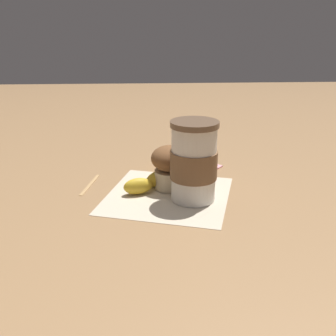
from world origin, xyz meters
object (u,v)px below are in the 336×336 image
object	(u,v)px
banana	(159,173)
sugar_packet	(211,167)
muffin	(170,165)
coffee_cup	(194,162)

from	to	relation	value
banana	sugar_packet	world-z (taller)	banana
sugar_packet	banana	bearing A→B (deg)	29.46
muffin	banana	bearing A→B (deg)	-63.22
coffee_cup	sugar_packet	distance (m)	0.19
muffin	sugar_packet	size ratio (longest dim) A/B	1.75
sugar_packet	muffin	bearing A→B (deg)	47.68
muffin	banana	xyz separation A→B (m)	(0.02, -0.04, -0.03)
muffin	sugar_packet	distance (m)	0.16
coffee_cup	muffin	xyz separation A→B (m)	(0.04, -0.05, -0.03)
coffee_cup	banana	world-z (taller)	coffee_cup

